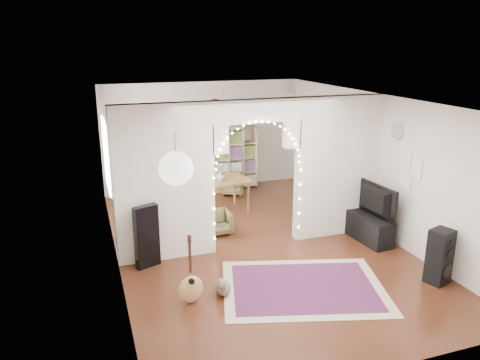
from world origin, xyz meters
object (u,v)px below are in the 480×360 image
object	(u,v)px
media_console	(369,229)
dining_chair_right	(218,222)
bookcase	(227,159)
floor_speaker	(440,257)
dining_chair_left	(233,184)
acoustic_guitar	(191,279)
dining_table	(220,183)

from	to	relation	value
media_console	dining_chair_right	size ratio (longest dim) A/B	2.00
media_console	bookcase	distance (m)	4.37
floor_speaker	dining_chair_right	world-z (taller)	floor_speaker
bookcase	dining_chair_left	world-z (taller)	bookcase
acoustic_guitar	bookcase	distance (m)	5.57
acoustic_guitar	media_console	xyz separation A→B (m)	(3.69, 1.06, -0.14)
bookcase	dining_chair_left	bearing A→B (deg)	-116.22
floor_speaker	acoustic_guitar	bearing A→B (deg)	151.13
bookcase	dining_table	bearing A→B (deg)	-135.25
media_console	bookcase	size ratio (longest dim) A/B	0.64
dining_chair_left	media_console	bearing A→B (deg)	-44.26
dining_chair_left	bookcase	bearing A→B (deg)	108.90
floor_speaker	bookcase	distance (m)	6.01
dining_chair_left	dining_chair_right	distance (m)	2.50
media_console	dining_chair_right	bearing A→B (deg)	149.33
bookcase	dining_table	xyz separation A→B (m)	(-0.69, -1.70, -0.10)
floor_speaker	dining_table	xyz separation A→B (m)	(-2.34, 4.07, 0.24)
dining_table	dining_chair_left	distance (m)	1.42
acoustic_guitar	floor_speaker	xyz separation A→B (m)	(3.80, -0.65, 0.05)
bookcase	dining_table	distance (m)	1.83
floor_speaker	dining_chair_left	size ratio (longest dim) A/B	1.55
acoustic_guitar	dining_chair_right	world-z (taller)	acoustic_guitar
dining_table	dining_chair_right	bearing A→B (deg)	-119.12
floor_speaker	bookcase	world-z (taller)	bookcase
floor_speaker	media_console	xyz separation A→B (m)	(-0.11, 1.71, -0.19)
bookcase	dining_chair_right	size ratio (longest dim) A/B	3.13
dining_chair_left	acoustic_guitar	bearing A→B (deg)	-92.78
dining_table	media_console	bearing A→B (deg)	-56.64
dining_chair_left	dining_chair_right	world-z (taller)	dining_chair_left
floor_speaker	dining_chair_right	xyz separation A→B (m)	(-2.72, 2.99, -0.21)
bookcase	dining_table	size ratio (longest dim) A/B	1.18
floor_speaker	dining_chair_right	bearing A→B (deg)	113.11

